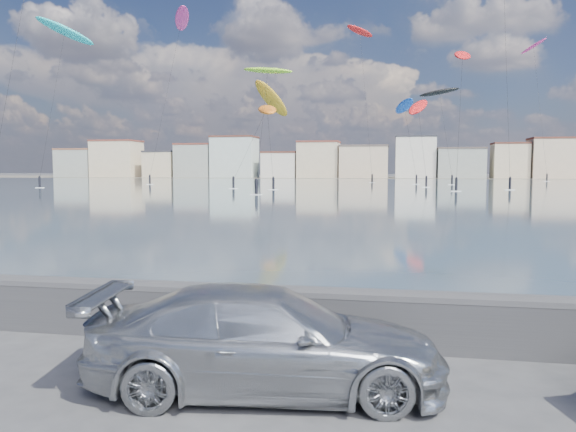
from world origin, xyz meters
name	(u,v)px	position (x,y,z in m)	size (l,w,h in m)	color
ground	(163,401)	(0.00, 0.00, 0.00)	(700.00, 700.00, 0.00)	#333335
bay_water	(373,187)	(0.00, 91.50, 0.01)	(500.00, 177.00, 0.00)	#3A5160
far_shore_strip	(382,177)	(0.00, 200.00, 0.01)	(500.00, 60.00, 0.00)	#4C473D
seawall	(221,310)	(0.00, 2.70, 0.58)	(400.00, 0.36, 1.08)	#28282B
far_buildings	(386,160)	(1.31, 186.00, 6.03)	(240.79, 13.26, 14.60)	gray
car_silver	(267,340)	(1.31, 0.62, 0.73)	(2.04, 5.03, 1.46)	#ABAEB2
kitesurfer_1	(267,73)	(-14.56, 72.74, 16.84)	(8.10, 16.57, 17.99)	#8CD826
kitesurfer_2	(267,110)	(-16.57, 81.62, 12.44)	(6.02, 12.35, 14.26)	orange
kitesurfer_3	(271,100)	(-17.98, 91.38, 15.34)	(7.28, 17.77, 18.98)	#BF8C19
kitesurfer_4	(360,34)	(-4.84, 133.54, 35.82)	(8.16, 16.13, 38.16)	red
kitesurfer_6	(65,32)	(-54.54, 86.45, 27.39)	(10.56, 13.97, 30.62)	#19BFBF
kitesurfer_8	(182,20)	(-41.57, 110.09, 34.91)	(6.84, 17.81, 37.25)	#E5338C
kitesurfer_9	(534,49)	(39.68, 153.50, 34.71)	(6.77, 16.16, 37.53)	#E5338C
kitesurfer_11	(418,108)	(7.74, 98.60, 14.11)	(5.09, 12.69, 16.60)	red
kitesurfer_12	(463,57)	(13.96, 87.48, 20.84)	(5.07, 18.52, 23.12)	red
kitesurfer_13	(440,94)	(12.50, 111.90, 18.27)	(8.12, 7.57, 19.88)	black
kitesurfer_15	(404,107)	(5.77, 123.59, 17.02)	(5.85, 20.12, 19.26)	blue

